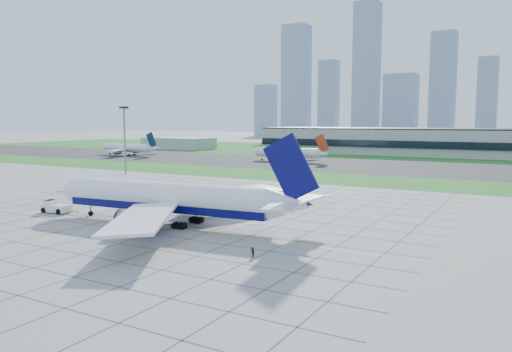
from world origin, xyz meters
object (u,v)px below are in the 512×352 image
(light_mast, at_px, (124,131))
(crew_near, at_px, (49,204))
(pushback_tug, at_px, (55,207))
(airliner, at_px, (169,199))
(distant_jet_1, at_px, (289,153))
(crew_far, at_px, (253,252))
(distant_jet_0, at_px, (128,148))

(light_mast, relative_size, crew_near, 13.59)
(pushback_tug, bearing_deg, light_mast, 118.54)
(airliner, height_order, distant_jet_1, airliner)
(light_mast, bearing_deg, crew_far, -37.33)
(airliner, bearing_deg, crew_near, 174.98)
(light_mast, height_order, distant_jet_1, light_mast)
(airliner, xyz_separation_m, crew_far, (26.56, -12.85, -4.19))
(airliner, bearing_deg, distant_jet_1, 102.09)
(light_mast, height_order, airliner, light_mast)
(airliner, bearing_deg, light_mast, 134.09)
(crew_far, height_order, distant_jet_0, distant_jet_0)
(light_mast, relative_size, airliner, 0.44)
(crew_near, relative_size, distant_jet_0, 0.04)
(airliner, relative_size, pushback_tug, 5.91)
(distant_jet_1, bearing_deg, distant_jet_0, -176.22)
(pushback_tug, distance_m, distant_jet_1, 150.04)
(distant_jet_1, bearing_deg, airliner, -72.75)
(crew_near, bearing_deg, crew_far, -78.29)
(distant_jet_1, bearing_deg, crew_far, -65.65)
(pushback_tug, xyz_separation_m, crew_far, (56.42, -9.83, -0.42))
(light_mast, relative_size, crew_far, 16.16)
(distant_jet_1, bearing_deg, pushback_tug, -84.05)
(pushback_tug, distance_m, distant_jet_0, 183.91)
(distant_jet_1, bearing_deg, light_mast, -109.91)
(crew_near, bearing_deg, light_mast, 54.44)
(airliner, height_order, crew_far, airliner)
(light_mast, bearing_deg, pushback_tug, -56.29)
(light_mast, xyz_separation_m, crew_near, (39.13, -64.67, -15.24))
(pushback_tug, height_order, distant_jet_1, distant_jet_1)
(light_mast, relative_size, pushback_tug, 2.59)
(crew_near, relative_size, distant_jet_1, 0.04)
(pushback_tug, relative_size, crew_near, 5.25)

